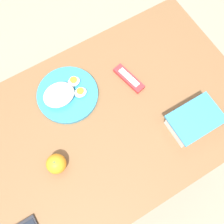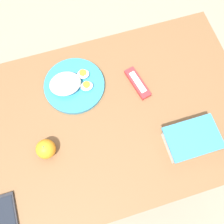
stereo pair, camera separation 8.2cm
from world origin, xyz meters
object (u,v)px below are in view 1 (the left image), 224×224
at_px(candy_bar, 129,78).
at_px(food_container, 193,121).
at_px(orange_fruit, 56,164).
at_px(rice_plate, 65,94).

bearing_deg(candy_bar, food_container, 110.00).
bearing_deg(candy_bar, orange_fruit, 21.89).
bearing_deg(rice_plate, food_container, 135.77).
bearing_deg(food_container, rice_plate, -44.23).
distance_m(rice_plate, candy_bar, 0.26).
bearing_deg(food_container, candy_bar, -70.00).
xyz_separation_m(food_container, orange_fruit, (0.51, -0.12, 0.00)).
bearing_deg(candy_bar, rice_plate, -14.24).
height_order(orange_fruit, candy_bar, orange_fruit).
xyz_separation_m(orange_fruit, candy_bar, (-0.41, -0.16, -0.03)).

